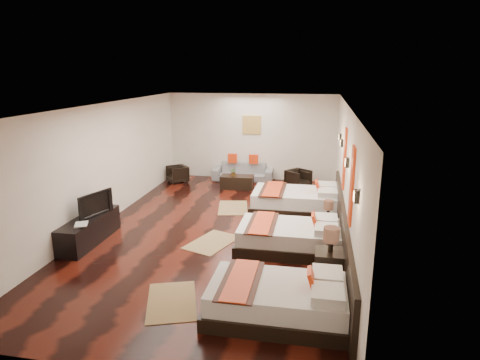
% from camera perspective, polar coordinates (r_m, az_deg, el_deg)
% --- Properties ---
extents(floor, '(5.50, 9.50, 0.01)m').
position_cam_1_polar(floor, '(9.64, -2.99, -6.74)').
color(floor, black).
rests_on(floor, ground).
extents(ceiling, '(5.50, 9.50, 0.01)m').
position_cam_1_polar(ceiling, '(9.00, -3.23, 10.08)').
color(ceiling, white).
rests_on(ceiling, floor).
extents(back_wall, '(5.50, 0.01, 2.80)m').
position_cam_1_polar(back_wall, '(13.80, 1.59, 5.89)').
color(back_wall, silver).
rests_on(back_wall, floor).
extents(left_wall, '(0.01, 9.50, 2.80)m').
position_cam_1_polar(left_wall, '(10.22, -18.27, 1.97)').
color(left_wall, silver).
rests_on(left_wall, floor).
extents(right_wall, '(0.01, 9.50, 2.80)m').
position_cam_1_polar(right_wall, '(8.99, 14.18, 0.58)').
color(right_wall, silver).
rests_on(right_wall, floor).
extents(headboard_panel, '(0.08, 6.60, 0.90)m').
position_cam_1_polar(headboard_panel, '(8.51, 13.80, -6.93)').
color(headboard_panel, black).
rests_on(headboard_panel, floor).
extents(bed_near, '(2.08, 1.31, 0.79)m').
position_cam_1_polar(bed_near, '(6.41, 5.31, -15.91)').
color(bed_near, black).
rests_on(bed_near, floor).
extents(bed_mid, '(2.10, 1.32, 0.80)m').
position_cam_1_polar(bed_mid, '(8.57, 6.89, -7.71)').
color(bed_mid, black).
rests_on(bed_mid, floor).
extents(bed_far, '(2.26, 1.42, 0.86)m').
position_cam_1_polar(bed_far, '(10.78, 7.79, -2.84)').
color(bed_far, black).
rests_on(bed_far, floor).
extents(nightstand_a, '(0.50, 0.50, 0.99)m').
position_cam_1_polar(nightstand_a, '(7.43, 12.11, -10.98)').
color(nightstand_a, black).
rests_on(nightstand_a, floor).
extents(nightstand_b, '(0.40, 0.40, 0.79)m').
position_cam_1_polar(nightstand_b, '(9.43, 11.85, -5.75)').
color(nightstand_b, black).
rests_on(nightstand_b, floor).
extents(jute_mat_near, '(1.10, 1.38, 0.01)m').
position_cam_1_polar(jute_mat_near, '(6.94, -9.29, -16.00)').
color(jute_mat_near, '#95784B').
rests_on(jute_mat_near, floor).
extents(jute_mat_mid, '(1.12, 1.39, 0.01)m').
position_cam_1_polar(jute_mat_mid, '(8.96, -3.82, -8.46)').
color(jute_mat_mid, '#95784B').
rests_on(jute_mat_mid, floor).
extents(jute_mat_far, '(0.96, 1.32, 0.01)m').
position_cam_1_polar(jute_mat_far, '(11.07, -0.96, -3.80)').
color(jute_mat_far, '#95784B').
rests_on(jute_mat_far, floor).
extents(tv_console, '(0.50, 1.80, 0.55)m').
position_cam_1_polar(tv_console, '(9.42, -19.84, -6.38)').
color(tv_console, black).
rests_on(tv_console, floor).
extents(tv, '(0.38, 0.89, 0.52)m').
position_cam_1_polar(tv, '(9.35, -19.41, -3.05)').
color(tv, black).
rests_on(tv, tv_console).
extents(book, '(0.37, 0.41, 0.03)m').
position_cam_1_polar(book, '(8.93, -21.62, -5.74)').
color(book, black).
rests_on(book, tv_console).
extents(figurine, '(0.43, 0.43, 0.34)m').
position_cam_1_polar(figurine, '(9.86, -18.01, -2.54)').
color(figurine, brown).
rests_on(figurine, tv_console).
extents(sofa, '(2.00, 0.86, 0.57)m').
position_cam_1_polar(sofa, '(13.76, 0.41, 1.15)').
color(sofa, slate).
rests_on(sofa, floor).
extents(armchair_left, '(0.84, 0.83, 0.55)m').
position_cam_1_polar(armchair_left, '(13.66, -8.52, 0.81)').
color(armchair_left, black).
rests_on(armchair_left, floor).
extents(armchair_right, '(0.88, 0.88, 0.58)m').
position_cam_1_polar(armchair_right, '(12.96, 7.94, 0.14)').
color(armchair_right, black).
rests_on(armchair_right, floor).
extents(coffee_table, '(1.02, 0.55, 0.40)m').
position_cam_1_polar(coffee_table, '(12.83, -0.40, -0.28)').
color(coffee_table, black).
rests_on(coffee_table, floor).
extents(table_plant, '(0.23, 0.20, 0.25)m').
position_cam_1_polar(table_plant, '(12.71, -0.87, 1.10)').
color(table_plant, '#295E1F').
rests_on(table_plant, coffee_table).
extents(orange_panel_a, '(0.04, 0.40, 1.30)m').
position_cam_1_polar(orange_panel_a, '(7.08, 14.99, -0.77)').
color(orange_panel_a, '#D86014').
rests_on(orange_panel_a, right_wall).
extents(orange_panel_b, '(0.04, 0.40, 1.30)m').
position_cam_1_polar(orange_panel_b, '(9.21, 14.08, 2.85)').
color(orange_panel_b, '#D86014').
rests_on(orange_panel_b, right_wall).
extents(sconce_near, '(0.07, 0.12, 0.18)m').
position_cam_1_polar(sconce_near, '(5.98, 15.54, -2.16)').
color(sconce_near, black).
rests_on(sconce_near, right_wall).
extents(sconce_mid, '(0.07, 0.12, 0.18)m').
position_cam_1_polar(sconce_mid, '(8.11, 14.36, 2.31)').
color(sconce_mid, black).
rests_on(sconce_mid, right_wall).
extents(sconce_far, '(0.07, 0.12, 0.18)m').
position_cam_1_polar(sconce_far, '(10.26, 13.67, 4.92)').
color(sconce_far, black).
rests_on(sconce_far, right_wall).
extents(sconce_lounge, '(0.07, 0.12, 0.18)m').
position_cam_1_polar(sconce_lounge, '(11.15, 13.47, 5.69)').
color(sconce_lounge, black).
rests_on(sconce_lounge, right_wall).
extents(gold_artwork, '(0.60, 0.04, 0.60)m').
position_cam_1_polar(gold_artwork, '(13.72, 1.59, 7.52)').
color(gold_artwork, '#AD873F').
rests_on(gold_artwork, back_wall).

